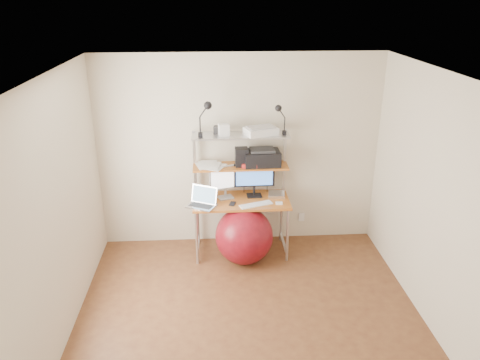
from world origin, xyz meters
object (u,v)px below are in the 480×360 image
object	(u,v)px
monitor_black	(254,177)
laptop	(203,201)
printer	(262,157)
monitor_silver	(225,180)
exercise_ball	(244,236)

from	to	relation	value
monitor_black	laptop	xyz separation A→B (m)	(-0.65, -0.25, -0.21)
printer	monitor_silver	bearing A→B (deg)	-175.95
laptop	exercise_ball	world-z (taller)	laptop
monitor_silver	exercise_ball	world-z (taller)	monitor_silver
laptop	exercise_ball	bearing A→B (deg)	14.00
monitor_silver	laptop	distance (m)	0.41
laptop	exercise_ball	xyz separation A→B (m)	(0.50, -0.11, -0.43)
laptop	printer	world-z (taller)	printer
printer	exercise_ball	bearing A→B (deg)	-125.77
monitor_black	exercise_ball	bearing A→B (deg)	-114.29
laptop	monitor_black	bearing A→B (deg)	46.95
printer	exercise_ball	size ratio (longest dim) A/B	0.63
monitor_silver	laptop	world-z (taller)	monitor_silver
printer	exercise_ball	distance (m)	1.00
monitor_black	printer	bearing A→B (deg)	9.42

